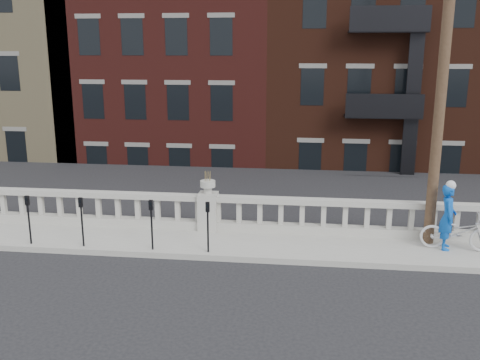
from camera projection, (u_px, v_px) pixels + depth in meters
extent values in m
plane|color=black|center=(177.00, 293.00, 12.02)|extent=(120.00, 120.00, 0.00)
cube|color=#9B9A90|center=(202.00, 243.00, 14.89)|extent=(32.00, 2.20, 0.15)
cube|color=#9B9A90|center=(208.00, 225.00, 15.76)|extent=(28.00, 0.34, 0.25)
cube|color=#9B9A90|center=(208.00, 198.00, 15.56)|extent=(28.00, 0.34, 0.16)
cube|color=#9B9A90|center=(208.00, 211.00, 15.66)|extent=(0.55, 0.55, 1.10)
cylinder|color=#9B9A90|center=(208.00, 190.00, 15.50)|extent=(0.24, 0.24, 0.20)
cylinder|color=#9B9A90|center=(208.00, 184.00, 15.46)|extent=(0.44, 0.44, 0.18)
cube|color=#605E59|center=(212.00, 303.00, 16.74)|extent=(36.00, 0.50, 5.15)
cube|color=black|center=(265.00, 200.00, 38.28)|extent=(80.00, 44.00, 0.50)
cube|color=#595651|center=(180.00, 265.00, 21.12)|extent=(16.00, 7.00, 4.00)
cube|color=#471814|center=(190.00, 107.00, 31.23)|extent=(10.00, 14.00, 14.00)
cube|color=#37180F|center=(365.00, 96.00, 29.86)|extent=(10.00, 14.00, 15.50)
cylinder|color=#422D1E|center=(444.00, 56.00, 13.51)|extent=(0.28, 0.28, 10.00)
cylinder|color=black|center=(29.00, 225.00, 14.47)|extent=(0.05, 0.05, 1.10)
cube|color=black|center=(27.00, 200.00, 14.31)|extent=(0.10, 0.08, 0.26)
cube|color=black|center=(26.00, 199.00, 14.25)|extent=(0.06, 0.01, 0.08)
cylinder|color=black|center=(82.00, 227.00, 14.29)|extent=(0.05, 0.05, 1.10)
cube|color=black|center=(81.00, 202.00, 14.13)|extent=(0.10, 0.08, 0.26)
cube|color=black|center=(80.00, 201.00, 14.07)|extent=(0.06, 0.01, 0.08)
cylinder|color=black|center=(152.00, 230.00, 14.06)|extent=(0.05, 0.05, 1.10)
cube|color=black|center=(151.00, 205.00, 13.90)|extent=(0.10, 0.08, 0.26)
cube|color=black|center=(150.00, 204.00, 13.85)|extent=(0.06, 0.01, 0.08)
cylinder|color=black|center=(208.00, 232.00, 13.88)|extent=(0.05, 0.05, 1.10)
cube|color=black|center=(208.00, 207.00, 13.72)|extent=(0.10, 0.08, 0.26)
cube|color=black|center=(207.00, 206.00, 13.67)|extent=(0.06, 0.01, 0.08)
imported|color=silver|center=(457.00, 232.00, 14.06)|extent=(1.94, 0.87, 0.99)
imported|color=blue|center=(448.00, 217.00, 14.05)|extent=(0.52, 0.70, 1.76)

